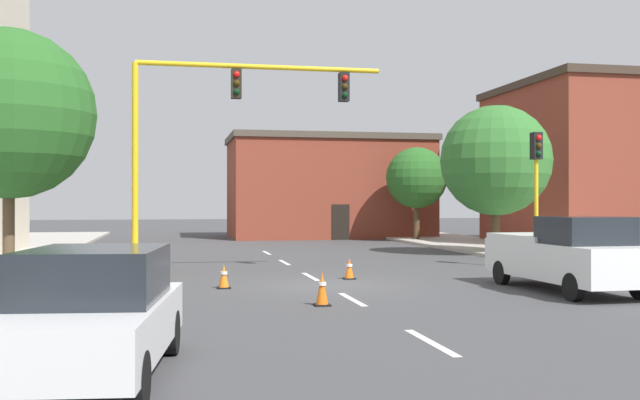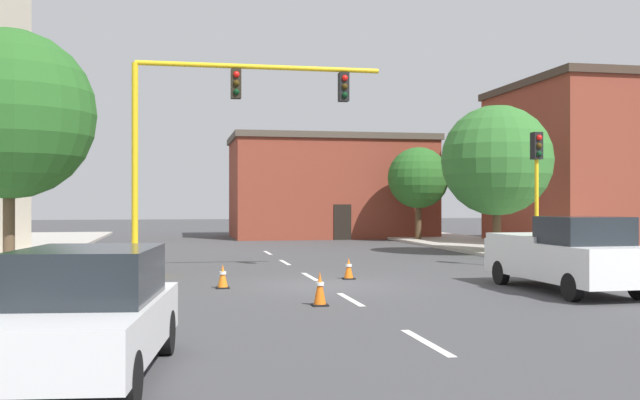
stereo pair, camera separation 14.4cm
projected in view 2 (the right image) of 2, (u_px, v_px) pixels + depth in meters
name	position (u px, v px, depth m)	size (l,w,h in m)	color
ground_plane	(326.00, 286.00, 20.62)	(160.00, 160.00, 0.00)	#424244
sidewalk_right	(563.00, 256.00, 30.74)	(6.00, 56.00, 0.14)	#B2ADA3
lane_stripe_seg_1	(426.00, 342.00, 12.28)	(0.16, 2.40, 0.01)	silver
lane_stripe_seg_2	(350.00, 299.00, 17.68)	(0.16, 2.40, 0.01)	silver
lane_stripe_seg_3	(310.00, 277.00, 23.08)	(0.16, 2.40, 0.01)	silver
lane_stripe_seg_4	(285.00, 262.00, 28.48)	(0.16, 2.40, 0.01)	silver
lane_stripe_seg_5	(268.00, 253.00, 33.87)	(0.16, 2.40, 0.01)	silver
building_brick_center	(330.00, 187.00, 49.00)	(13.23, 7.81, 6.71)	brown
building_row_right	(618.00, 164.00, 40.47)	(11.96, 10.52, 8.86)	brown
traffic_signal_gantry	(171.00, 206.00, 23.24)	(8.83, 1.20, 6.83)	yellow
traffic_light_pole_right	(537.00, 169.00, 25.64)	(0.32, 0.47, 4.80)	yellow
tree_right_mid	(497.00, 161.00, 32.30)	(4.88, 4.88, 6.63)	#4C3823
tree_left_near	(9.00, 114.00, 22.98)	(5.35, 5.35, 7.79)	brown
tree_right_far	(418.00, 178.00, 43.60)	(3.65, 3.65, 5.62)	#4C3823
pickup_truck_white	(566.00, 255.00, 19.22)	(2.15, 5.45, 1.99)	white
sedan_white_near_left	(88.00, 312.00, 9.76)	(2.37, 4.69, 1.74)	white
traffic_cone_roadside_a	(349.00, 269.00, 22.32)	(0.36, 0.36, 0.66)	black
traffic_cone_roadside_b	(223.00, 277.00, 19.94)	(0.36, 0.36, 0.66)	black
traffic_cone_roadside_c	(320.00, 289.00, 16.61)	(0.36, 0.36, 0.78)	black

